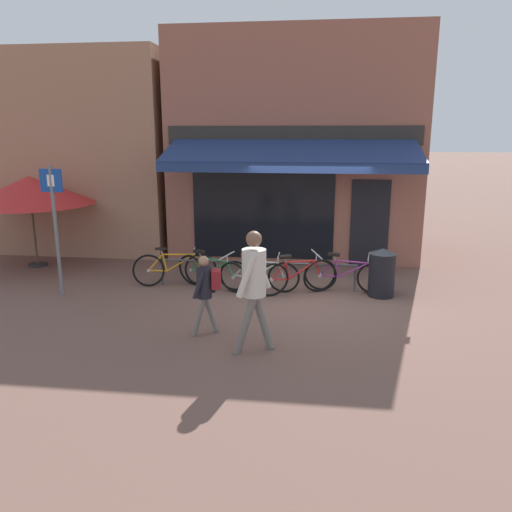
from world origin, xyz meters
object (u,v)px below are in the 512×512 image
bicycle_red (296,276)px  parking_sign (55,218)px  bicycle_silver (259,275)px  pedestrian_child (206,285)px  pedestrian_adult (254,279)px  cafe_parasol (30,190)px  bicycle_purple (346,275)px  bicycle_green (211,272)px  litter_bin (382,272)px  bicycle_orange (174,269)px

bicycle_red → parking_sign: bearing=163.0°
bicycle_silver → pedestrian_child: (-0.57, -2.29, 0.47)m
pedestrian_adult → parking_sign: bearing=-32.3°
cafe_parasol → pedestrian_adult: bearing=-35.7°
pedestrian_adult → parking_sign: 4.70m
pedestrian_adult → pedestrian_child: size_ratio=1.40×
cafe_parasol → bicycle_purple: bearing=-9.3°
bicycle_purple → cafe_parasol: bearing=178.7°
bicycle_green → pedestrian_child: size_ratio=1.25×
bicycle_purple → litter_bin: (0.68, -0.13, 0.12)m
litter_bin → bicycle_purple: bearing=169.2°
bicycle_orange → bicycle_silver: bearing=-18.9°
bicycle_red → parking_sign: size_ratio=0.65×
bicycle_green → cafe_parasol: cafe_parasol is taller
bicycle_red → bicycle_purple: (1.01, 0.27, -0.02)m
bicycle_red → parking_sign: 4.83m
pedestrian_child → parking_sign: bearing=-34.3°
bicycle_red → parking_sign: (-4.65, -0.59, 1.18)m
bicycle_purple → cafe_parasol: (-7.38, 1.21, 1.48)m
bicycle_green → parking_sign: 3.23m
litter_bin → bicycle_silver: bearing=-178.8°
bicycle_orange → pedestrian_adult: (2.09, -3.08, 0.76)m
pedestrian_child → parking_sign: 3.77m
pedestrian_adult → litter_bin: 3.67m
bicycle_green → cafe_parasol: 5.02m
pedestrian_child → bicycle_purple: bearing=-141.9°
bicycle_orange → litter_bin: bearing=-14.0°
bicycle_silver → pedestrian_adult: (0.26, -2.84, 0.77)m
bicycle_orange → bicycle_green: bearing=-21.9°
bicycle_orange → bicycle_red: size_ratio=1.07×
bicycle_purple → litter_bin: size_ratio=1.79×
pedestrian_child → cafe_parasol: 6.33m
bicycle_silver → cafe_parasol: cafe_parasol is taller
bicycle_red → pedestrian_child: 2.60m
pedestrian_adult → litter_bin: pedestrian_adult is taller
litter_bin → cafe_parasol: bearing=170.5°
parking_sign → bicycle_orange: bearing=24.1°
bicycle_green → bicycle_red: bicycle_red is taller
pedestrian_adult → pedestrian_child: 1.04m
parking_sign → bicycle_purple: bearing=8.7°
parking_sign → bicycle_green: bearing=14.9°
bicycle_green → bicycle_red: size_ratio=0.99×
bicycle_orange → bicycle_purple: 3.59m
bicycle_green → parking_sign: bearing=-140.1°
bicycle_green → pedestrian_child: 2.46m
bicycle_orange → pedestrian_child: (1.26, -2.53, 0.46)m
bicycle_green → bicycle_red: 1.76m
bicycle_purple → pedestrian_adult: pedestrian_adult is taller
pedestrian_child → bicycle_green: bearing=-88.2°
bicycle_green → pedestrian_child: pedestrian_child is taller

